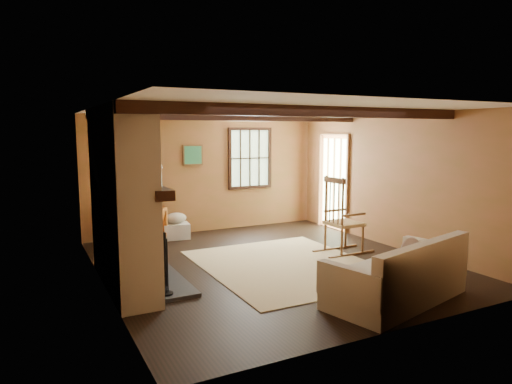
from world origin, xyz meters
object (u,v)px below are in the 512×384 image
rocking_chair (342,221)px  laundry_basket (176,231)px  sofa (400,279)px  fireplace (123,205)px  armchair (141,226)px

rocking_chair → laundry_basket: (-2.23, 2.31, -0.41)m
sofa → rocking_chair: bearing=56.3°
fireplace → armchair: 2.40m
rocking_chair → sofa: size_ratio=0.63×
rocking_chair → sofa: 2.31m
rocking_chair → laundry_basket: 3.24m
fireplace → rocking_chair: bearing=0.4°
fireplace → laundry_basket: fireplace is taller
laundry_basket → armchair: armchair is taller
rocking_chair → laundry_basket: size_ratio=2.65×
fireplace → sofa: fireplace is taller
fireplace → sofa: bearing=-36.6°
fireplace → rocking_chair: (3.65, 0.02, -0.54)m
sofa → laundry_basket: size_ratio=4.23×
rocking_chair → armchair: (-2.94, 2.14, -0.22)m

